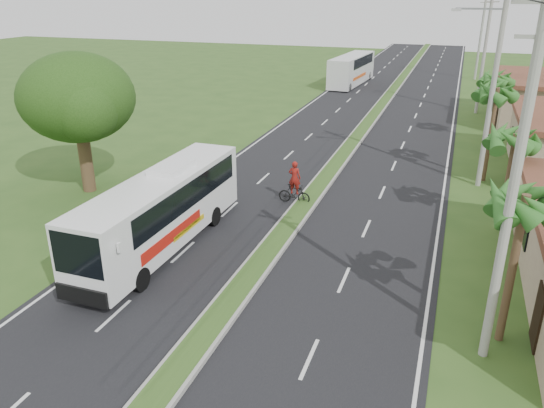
% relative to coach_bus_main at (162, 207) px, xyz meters
% --- Properties ---
extents(ground, '(180.00, 180.00, 0.00)m').
position_rel_coach_bus_main_xyz_m(ground, '(4.48, -5.23, -1.90)').
color(ground, '#2F4F1D').
rests_on(ground, ground).
extents(road_asphalt, '(14.00, 160.00, 0.02)m').
position_rel_coach_bus_main_xyz_m(road_asphalt, '(4.48, 14.77, -1.89)').
color(road_asphalt, black).
rests_on(road_asphalt, ground).
extents(median_strip, '(1.20, 160.00, 0.18)m').
position_rel_coach_bus_main_xyz_m(median_strip, '(4.48, 14.77, -1.80)').
color(median_strip, gray).
rests_on(median_strip, ground).
extents(lane_edge_left, '(0.12, 160.00, 0.01)m').
position_rel_coach_bus_main_xyz_m(lane_edge_left, '(-2.22, 14.77, -1.90)').
color(lane_edge_left, silver).
rests_on(lane_edge_left, ground).
extents(lane_edge_right, '(0.12, 160.00, 0.01)m').
position_rel_coach_bus_main_xyz_m(lane_edge_right, '(11.18, 14.77, -1.90)').
color(lane_edge_right, silver).
rests_on(lane_edge_right, ground).
extents(palm_verge_a, '(2.40, 2.40, 5.45)m').
position_rel_coach_bus_main_xyz_m(palm_verge_a, '(13.48, -2.23, 2.84)').
color(palm_verge_a, '#473321').
rests_on(palm_verge_a, ground).
extents(palm_verge_b, '(2.40, 2.40, 5.05)m').
position_rel_coach_bus_main_xyz_m(palm_verge_b, '(13.88, 6.77, 2.46)').
color(palm_verge_b, '#473321').
rests_on(palm_verge_b, ground).
extents(palm_verge_c, '(2.40, 2.40, 5.85)m').
position_rel_coach_bus_main_xyz_m(palm_verge_c, '(13.28, 13.77, 3.22)').
color(palm_verge_c, '#473321').
rests_on(palm_verge_c, ground).
extents(palm_verge_d, '(2.40, 2.40, 5.25)m').
position_rel_coach_bus_main_xyz_m(palm_verge_d, '(13.78, 22.77, 2.65)').
color(palm_verge_d, '#473321').
rests_on(palm_verge_d, ground).
extents(shade_tree, '(6.30, 6.00, 7.54)m').
position_rel_coach_bus_main_xyz_m(shade_tree, '(-7.64, 4.79, 3.13)').
color(shade_tree, '#473321').
rests_on(shade_tree, ground).
extents(utility_pole_a, '(1.60, 0.28, 11.00)m').
position_rel_coach_bus_main_xyz_m(utility_pole_a, '(12.98, -3.23, 3.77)').
color(utility_pole_a, gray).
rests_on(utility_pole_a, ground).
extents(utility_pole_b, '(3.20, 0.28, 12.00)m').
position_rel_coach_bus_main_xyz_m(utility_pole_b, '(12.95, 12.77, 4.36)').
color(utility_pole_b, gray).
rests_on(utility_pole_b, ground).
extents(utility_pole_c, '(1.60, 0.28, 11.00)m').
position_rel_coach_bus_main_xyz_m(utility_pole_c, '(12.98, 32.77, 3.77)').
color(utility_pole_c, gray).
rests_on(utility_pole_c, ground).
extents(utility_pole_d, '(1.60, 0.28, 10.50)m').
position_rel_coach_bus_main_xyz_m(utility_pole_d, '(12.98, 52.77, 3.52)').
color(utility_pole_d, gray).
rests_on(utility_pole_d, ground).
extents(coach_bus_main, '(2.41, 10.73, 3.46)m').
position_rel_coach_bus_main_xyz_m(coach_bus_main, '(0.00, 0.00, 0.00)').
color(coach_bus_main, white).
rests_on(coach_bus_main, ground).
extents(coach_bus_far, '(3.30, 11.45, 3.29)m').
position_rel_coach_bus_main_xyz_m(coach_bus_far, '(-0.72, 44.27, -0.04)').
color(coach_bus_far, silver).
rests_on(coach_bus_far, ground).
extents(motorcyclist, '(1.72, 0.53, 2.31)m').
position_rel_coach_bus_main_xyz_m(motorcyclist, '(3.84, 6.69, -1.06)').
color(motorcyclist, black).
rests_on(motorcyclist, ground).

